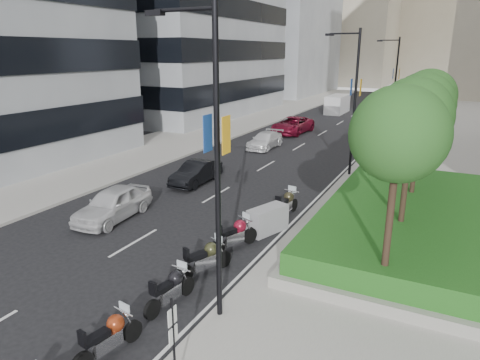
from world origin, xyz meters
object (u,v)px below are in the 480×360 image
Objects in this scene: car_c at (265,140)px; motorcycle_2 at (171,289)px; motorcycle_6 at (286,204)px; car_b at (196,173)px; motorcycle_3 at (206,258)px; car_a at (113,204)px; lamp_post_1 at (353,96)px; motorcycle_5 at (268,220)px; motorcycle_1 at (109,337)px; car_d at (292,125)px; motorcycle_4 at (235,234)px; lamp_post_0 at (212,153)px; lamp_post_2 at (394,79)px; parking_sign at (173,339)px.

motorcycle_2 is at bearing -73.47° from car_c.
motorcycle_6 is 0.57× the size of car_b.
motorcycle_3 is 7.16m from car_a.
motorcycle_5 is (-1.06, -10.50, -4.48)m from lamp_post_1.
car_d reaches higher than motorcycle_1.
lamp_post_1 is 15.64m from car_d.
motorcycle_4 is 0.97× the size of motorcycle_6.
lamp_post_2 is at bearing 90.00° from lamp_post_0.
car_d reaches higher than motorcycle_3.
car_d is at bearing 21.18° from motorcycle_1.
parking_sign is 0.61× the size of car_b.
motorcycle_5 is at bearing -35.64° from car_b.
motorcycle_2 is 13.00m from car_b.
motorcycle_3 is (0.02, 4.83, 0.04)m from motorcycle_1.
car_c is at bearing 34.58° from motorcycle_6.
motorcycle_6 is 15.27m from car_c.
car_b is (0.47, 6.61, -0.09)m from car_a.
lamp_post_1 reaches higher than motorcycle_4.
car_a is at bearing 109.18° from motorcycle_4.
car_d is at bearing -146.74° from lamp_post_2.
parking_sign is at bearing -70.71° from car_c.
motorcycle_6 is at bearing -92.22° from lamp_post_2.
parking_sign is 11.83m from motorcycle_6.
motorcycle_5 is 0.88× the size of motorcycle_6.
lamp_post_2 reaches higher than motorcycle_3.
motorcycle_1 is at bearing -66.38° from car_b.
car_a is at bearing -86.13° from car_d.
motorcycle_2 is 0.49× the size of car_c.
motorcycle_4 is 6.70m from car_a.
car_a is at bearing 92.18° from motorcycle_3.
lamp_post_0 reaches higher than motorcycle_2.
motorcycle_5 is 17.22m from car_c.
lamp_post_0 is 2.20× the size of car_b.
motorcycle_2 is 8.26m from car_a.
car_c is (-8.01, -12.75, -4.41)m from lamp_post_2.
motorcycle_3 is 28.29m from car_d.
motorcycle_1 is (-1.60, -37.74, -4.48)m from lamp_post_2.
car_d reaches higher than car_a.
parking_sign reaches higher than car_c.
motorcycle_3 reaches higher than motorcycle_2.
motorcycle_4 is 0.56× the size of car_b.
motorcycle_1 is 7.10m from motorcycle_4.
motorcycle_4 is (-1.57, 4.36, -4.43)m from lamp_post_0.
car_c is at bearing 109.80° from lamp_post_0.
motorcycle_6 is at bearing 96.71° from lamp_post_0.
car_c is at bearing -122.16° from lamp_post_2.
parking_sign is at bearing -45.10° from car_a.
lamp_post_0 reaches higher than parking_sign.
motorcycle_1 is at bearing -75.26° from car_c.
car_a is (-7.19, -1.82, 0.18)m from motorcycle_5.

